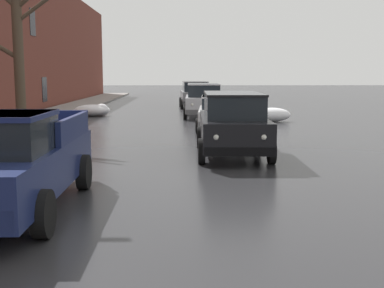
{
  "coord_description": "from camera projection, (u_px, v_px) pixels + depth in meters",
  "views": [
    {
      "loc": [
        0.86,
        0.6,
        2.38
      ],
      "look_at": [
        1.05,
        9.67,
        1.09
      ],
      "focal_mm": 46.65,
      "sensor_mm": 36.0,
      "label": 1
    }
  ],
  "objects": [
    {
      "name": "suv_grey_queued_behind_truck",
      "position": [
        195.0,
        93.0,
        34.32
      ],
      "size": [
        2.2,
        4.39,
        1.82
      ],
      "color": "slate",
      "rests_on": "ground"
    },
    {
      "name": "suv_black_parked_kerbside_close",
      "position": [
        232.0,
        121.0,
        14.47
      ],
      "size": [
        2.1,
        4.7,
        1.82
      ],
      "color": "black",
      "rests_on": "ground"
    },
    {
      "name": "bare_tree_mid_block",
      "position": [
        18.0,
        51.0,
        17.58
      ],
      "size": [
        3.07,
        0.93,
        5.92
      ],
      "color": "#4C3D2D",
      "rests_on": "ground"
    },
    {
      "name": "sedan_white_parked_kerbside_mid",
      "position": [
        220.0,
        112.0,
        21.09
      ],
      "size": [
        2.2,
        4.35,
        1.42
      ],
      "color": "silver",
      "rests_on": "ground"
    },
    {
      "name": "pickup_truck_darkblue_approaching_near_lane",
      "position": [
        10.0,
        161.0,
        8.52
      ],
      "size": [
        2.09,
        5.23,
        1.76
      ],
      "color": "navy",
      "rests_on": "ground"
    },
    {
      "name": "suv_silver_parked_far_down_block",
      "position": [
        203.0,
        99.0,
        26.93
      ],
      "size": [
        2.19,
        4.52,
        1.82
      ],
      "color": "#B7B7BC",
      "rests_on": "ground"
    },
    {
      "name": "snow_bank_along_left_kerb",
      "position": [
        270.0,
        115.0,
        24.6
      ],
      "size": [
        1.87,
        1.03,
        0.69
      ],
      "color": "white",
      "rests_on": "ground"
    },
    {
      "name": "snow_bank_near_corner_left",
      "position": [
        93.0,
        110.0,
        27.8
      ],
      "size": [
        2.01,
        1.22,
        0.69
      ],
      "color": "white",
      "rests_on": "ground"
    },
    {
      "name": "snow_bank_mid_block_left",
      "position": [
        45.0,
        124.0,
        19.23
      ],
      "size": [
        2.55,
        0.91,
        0.89
      ],
      "color": "white",
      "rests_on": "ground"
    }
  ]
}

